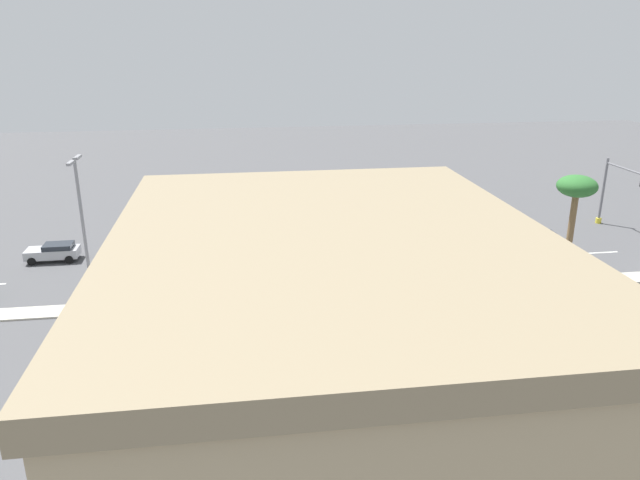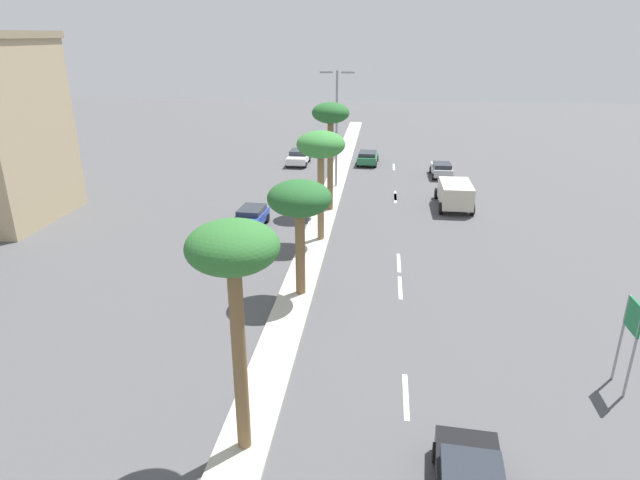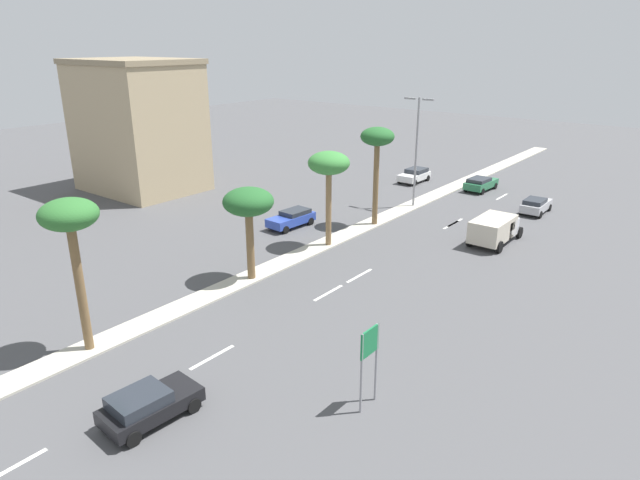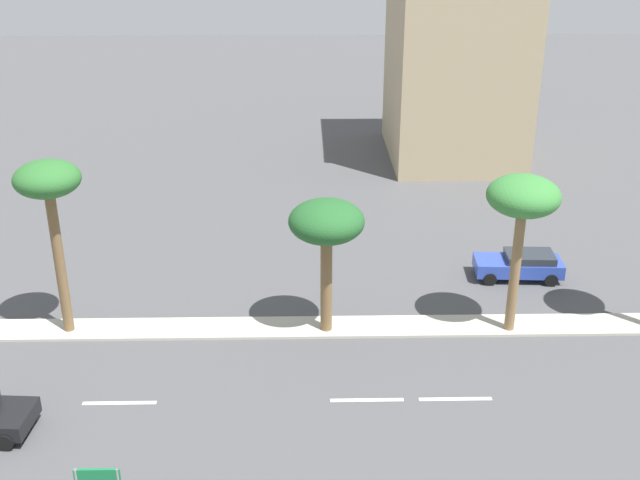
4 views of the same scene
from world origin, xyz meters
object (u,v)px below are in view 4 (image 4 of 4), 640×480
(commercial_building, at_px, (455,67))
(sedan_blue_center, at_px, (520,264))
(palm_tree_outboard, at_px, (523,201))
(palm_tree_far, at_px, (327,225))
(palm_tree_mid, at_px, (48,188))

(commercial_building, bearing_deg, sedan_blue_center, 0.02)
(palm_tree_outboard, bearing_deg, commercial_building, 176.05)
(palm_tree_far, relative_size, sedan_blue_center, 1.38)
(palm_tree_outboard, bearing_deg, palm_tree_mid, -90.89)
(commercial_building, height_order, palm_tree_far, commercial_building)
(commercial_building, xyz_separation_m, sedan_blue_center, (20.37, 0.01, -5.77))
(palm_tree_far, height_order, sedan_blue_center, palm_tree_far)
(commercial_building, relative_size, palm_tree_outboard, 1.84)
(palm_tree_mid, bearing_deg, palm_tree_far, 89.13)
(palm_tree_mid, bearing_deg, palm_tree_outboard, 89.11)
(palm_tree_far, bearing_deg, sedan_blue_center, 117.19)
(palm_tree_mid, distance_m, sedan_blue_center, 22.53)
(commercial_building, bearing_deg, palm_tree_outboard, -3.95)
(palm_tree_mid, relative_size, palm_tree_outboard, 1.10)
(commercial_building, relative_size, palm_tree_far, 2.16)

